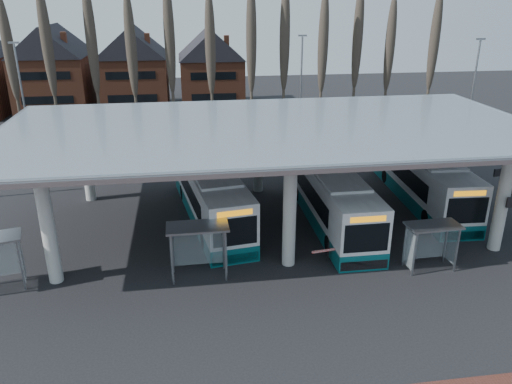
{
  "coord_description": "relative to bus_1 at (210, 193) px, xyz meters",
  "views": [
    {
      "loc": [
        -5.14,
        -20.66,
        13.49
      ],
      "look_at": [
        -1.1,
        7.0,
        2.47
      ],
      "focal_mm": 35.0,
      "sensor_mm": 36.0,
      "label": 1
    }
  ],
  "objects": [
    {
      "name": "ground",
      "position": [
        3.76,
        -9.18,
        -1.67
      ],
      "size": [
        140.0,
        140.0,
        0.0
      ],
      "primitive_type": "plane",
      "color": "black",
      "rests_on": "ground"
    },
    {
      "name": "station_canopy",
      "position": [
        3.76,
        -1.18,
        4.01
      ],
      "size": [
        32.0,
        16.0,
        6.34
      ],
      "color": "silver",
      "rests_on": "ground"
    },
    {
      "name": "poplar_row",
      "position": [
        3.76,
        23.82,
        7.1
      ],
      "size": [
        45.1,
        1.1,
        14.5
      ],
      "color": "#473D33",
      "rests_on": "ground"
    },
    {
      "name": "townhouse_row",
      "position": [
        -11.99,
        34.82,
        4.26
      ],
      "size": [
        36.8,
        10.3,
        12.25
      ],
      "color": "brown",
      "rests_on": "ground"
    },
    {
      "name": "lamp_post_a",
      "position": [
        -14.24,
        12.82,
        3.66
      ],
      "size": [
        0.8,
        0.16,
        10.17
      ],
      "color": "slate",
      "rests_on": "ground"
    },
    {
      "name": "lamp_post_b",
      "position": [
        9.76,
        16.82,
        3.66
      ],
      "size": [
        0.8,
        0.16,
        10.17
      ],
      "color": "slate",
      "rests_on": "ground"
    },
    {
      "name": "lamp_post_c",
      "position": [
        23.76,
        10.82,
        3.66
      ],
      "size": [
        0.8,
        0.16,
        10.17
      ],
      "color": "slate",
      "rests_on": "ground"
    },
    {
      "name": "bus_1",
      "position": [
        0.0,
        0.0,
        0.0
      ],
      "size": [
        4.56,
        13.05,
        3.55
      ],
      "rotation": [
        0.0,
        0.0,
        0.15
      ],
      "color": "white",
      "rests_on": "ground"
    },
    {
      "name": "bus_2",
      "position": [
        7.53,
        -1.64,
        -0.01
      ],
      "size": [
        2.76,
        12.73,
        3.54
      ],
      "rotation": [
        0.0,
        0.0,
        -0.0
      ],
      "color": "white",
      "rests_on": "ground"
    },
    {
      "name": "bus_3",
      "position": [
        14.82,
        0.89,
        0.01
      ],
      "size": [
        3.48,
        12.97,
        3.57
      ],
      "rotation": [
        0.0,
        0.0,
        -0.06
      ],
      "color": "white",
      "rests_on": "ground"
    },
    {
      "name": "shelter_1",
      "position": [
        -1.03,
        -7.12,
        0.41
      ],
      "size": [
        3.1,
        1.57,
        2.87
      ],
      "rotation": [
        0.0,
        0.0,
        0.01
      ],
      "color": "gray",
      "rests_on": "ground"
    },
    {
      "name": "shelter_2",
      "position": [
        11.0,
        -8.1,
        0.19
      ],
      "size": [
        2.81,
        1.48,
        2.56
      ],
      "rotation": [
        0.0,
        0.0,
        0.04
      ],
      "color": "gray",
      "rests_on": "ground"
    },
    {
      "name": "info_sign_1",
      "position": [
        19.3,
        -1.81,
        0.91
      ],
      "size": [
        2.07,
        0.41,
        3.08
      ],
      "rotation": [
        0.0,
        0.0,
        0.14
      ],
      "color": "black",
      "rests_on": "ground"
    },
    {
      "name": "barrier",
      "position": [
        5.97,
        -7.07,
        -0.82
      ],
      "size": [
        2.2,
        0.74,
        1.1
      ],
      "rotation": [
        0.0,
        0.0,
        0.14
      ],
      "color": "black",
      "rests_on": "ground"
    }
  ]
}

